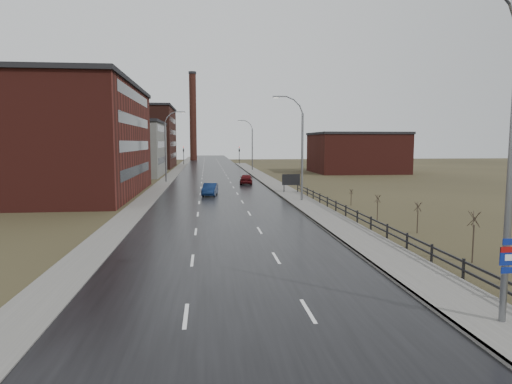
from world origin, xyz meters
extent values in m
plane|color=#2D2819|center=(0.00, 0.00, 0.00)|extent=(320.00, 320.00, 0.00)
cube|color=black|center=(0.00, 60.00, 0.03)|extent=(14.00, 300.00, 0.06)
cube|color=#595651|center=(8.60, 35.00, 0.09)|extent=(3.20, 180.00, 0.18)
cube|color=slate|center=(7.08, 35.00, 0.09)|extent=(0.16, 180.00, 0.18)
cube|color=#595651|center=(-8.20, 60.00, 0.06)|extent=(2.40, 260.00, 0.12)
cube|color=#471914|center=(-21.00, 45.00, 6.50)|extent=(22.00, 28.00, 13.00)
cube|color=black|center=(-21.00, 45.00, 13.25)|extent=(22.44, 28.56, 0.50)
cube|color=black|center=(-10.02, 45.00, 3.00)|extent=(0.06, 22.40, 1.20)
cube|color=black|center=(-10.02, 45.00, 6.00)|extent=(0.06, 22.40, 1.20)
cube|color=black|center=(-10.02, 45.00, 9.00)|extent=(0.06, 22.40, 1.20)
cube|color=black|center=(-10.02, 45.00, 12.00)|extent=(0.06, 22.40, 1.20)
cube|color=slate|center=(-18.00, 78.00, 5.00)|extent=(16.00, 20.00, 10.00)
cube|color=black|center=(-18.00, 78.00, 10.25)|extent=(16.32, 20.40, 0.50)
cube|color=black|center=(-10.02, 78.00, 3.00)|extent=(0.06, 16.00, 1.20)
cube|color=black|center=(-10.02, 78.00, 6.00)|extent=(0.06, 16.00, 1.20)
cube|color=black|center=(-10.02, 78.00, 9.00)|extent=(0.06, 16.00, 1.20)
cube|color=#331611|center=(-23.00, 108.00, 7.50)|extent=(26.00, 24.00, 15.00)
cube|color=black|center=(-23.00, 108.00, 15.25)|extent=(26.52, 24.48, 0.50)
cube|color=black|center=(-10.02, 108.00, 3.00)|extent=(0.06, 19.20, 1.20)
cube|color=black|center=(-10.02, 108.00, 6.00)|extent=(0.06, 19.20, 1.20)
cube|color=black|center=(-10.02, 108.00, 9.00)|extent=(0.06, 19.20, 1.20)
cube|color=black|center=(-10.02, 108.00, 12.00)|extent=(0.06, 19.20, 1.20)
cube|color=#471914|center=(30.30, 82.00, 4.00)|extent=(18.00, 16.00, 8.00)
cube|color=black|center=(30.30, 82.00, 8.25)|extent=(18.36, 16.32, 0.50)
cylinder|color=#331611|center=(-6.00, 150.00, 15.00)|extent=(2.40, 2.40, 30.00)
cylinder|color=black|center=(-6.00, 150.00, 30.30)|extent=(2.70, 2.70, 0.80)
cylinder|color=slate|center=(8.80, 2.00, 5.00)|extent=(0.24, 0.24, 10.00)
cube|color=navy|center=(8.80, 1.88, 3.05)|extent=(0.45, 0.04, 0.22)
cube|color=navy|center=(8.80, 1.88, 2.55)|extent=(0.60, 0.04, 0.65)
cube|color=maroon|center=(8.80, 1.87, 2.78)|extent=(0.60, 0.04, 0.20)
cube|color=navy|center=(8.80, 1.88, 2.05)|extent=(0.45, 0.04, 0.22)
cube|color=silver|center=(8.80, 1.86, 2.50)|extent=(0.26, 0.02, 0.22)
cylinder|color=slate|center=(8.80, 36.00, 4.75)|extent=(0.24, 0.24, 9.50)
cylinder|color=slate|center=(8.63, 36.00, 9.90)|extent=(0.51, 0.14, 0.98)
cylinder|color=slate|center=(8.16, 36.00, 10.62)|extent=(0.81, 0.14, 0.81)
cylinder|color=slate|center=(7.44, 36.00, 11.09)|extent=(0.98, 0.14, 0.51)
cylinder|color=slate|center=(6.60, 36.00, 11.26)|extent=(1.01, 0.14, 0.14)
cube|color=slate|center=(5.91, 36.00, 11.21)|extent=(0.70, 0.28, 0.18)
cube|color=silver|center=(5.91, 36.00, 11.11)|extent=(0.50, 0.20, 0.04)
cylinder|color=slate|center=(-8.00, 62.00, 4.75)|extent=(0.24, 0.24, 9.50)
cylinder|color=slate|center=(-7.83, 62.00, 9.90)|extent=(0.51, 0.14, 0.98)
cylinder|color=slate|center=(-7.36, 62.00, 10.62)|extent=(0.81, 0.14, 0.81)
cylinder|color=slate|center=(-6.64, 62.00, 11.09)|extent=(0.98, 0.14, 0.51)
cylinder|color=slate|center=(-5.80, 62.00, 11.26)|extent=(1.01, 0.14, 0.14)
cube|color=slate|center=(-5.11, 62.00, 11.21)|extent=(0.70, 0.28, 0.18)
cube|color=silver|center=(-5.11, 62.00, 11.11)|extent=(0.50, 0.20, 0.04)
cylinder|color=slate|center=(8.80, 90.00, 4.75)|extent=(0.24, 0.24, 9.50)
cylinder|color=slate|center=(8.63, 90.00, 9.90)|extent=(0.51, 0.14, 0.98)
cylinder|color=slate|center=(8.16, 90.00, 10.62)|extent=(0.81, 0.14, 0.81)
cylinder|color=slate|center=(7.44, 90.00, 11.09)|extent=(0.98, 0.14, 0.51)
cylinder|color=slate|center=(6.60, 90.00, 11.26)|extent=(1.01, 0.14, 0.14)
cube|color=slate|center=(5.91, 90.00, 11.21)|extent=(0.70, 0.28, 0.18)
cube|color=silver|center=(5.91, 90.00, 11.11)|extent=(0.50, 0.20, 0.04)
cube|color=black|center=(10.30, 4.00, 0.55)|extent=(0.10, 0.10, 1.10)
cube|color=black|center=(10.30, 7.00, 0.55)|extent=(0.10, 0.10, 1.10)
cube|color=black|center=(10.30, 10.00, 0.55)|extent=(0.10, 0.10, 1.10)
cube|color=black|center=(10.30, 13.00, 0.55)|extent=(0.10, 0.10, 1.10)
cube|color=black|center=(10.30, 16.00, 0.55)|extent=(0.10, 0.10, 1.10)
cube|color=black|center=(10.30, 19.00, 0.55)|extent=(0.10, 0.10, 1.10)
cube|color=black|center=(10.30, 22.00, 0.55)|extent=(0.10, 0.10, 1.10)
cube|color=black|center=(10.30, 25.00, 0.55)|extent=(0.10, 0.10, 1.10)
cube|color=black|center=(10.30, 28.00, 0.55)|extent=(0.10, 0.10, 1.10)
cube|color=black|center=(10.30, 31.00, 0.55)|extent=(0.10, 0.10, 1.10)
cube|color=black|center=(10.30, 34.00, 0.55)|extent=(0.10, 0.10, 1.10)
cube|color=black|center=(10.30, 37.00, 0.55)|extent=(0.10, 0.10, 1.10)
cube|color=black|center=(10.30, 40.00, 0.55)|extent=(0.10, 0.10, 1.10)
cube|color=black|center=(10.30, 43.00, 0.55)|extent=(0.10, 0.10, 1.10)
cube|color=black|center=(10.30, 18.50, 0.95)|extent=(0.08, 53.00, 0.10)
cube|color=black|center=(10.30, 18.50, 0.55)|extent=(0.08, 53.00, 0.10)
cylinder|color=#382D23|center=(12.67, 10.12, 1.03)|extent=(0.08, 0.08, 2.07)
cylinder|color=#382D23|center=(12.72, 10.12, 2.38)|extent=(0.04, 0.69, 0.81)
cylinder|color=#382D23|center=(12.69, 10.17, 2.38)|extent=(0.66, 0.26, 0.82)
cylinder|color=#382D23|center=(12.63, 10.15, 2.38)|extent=(0.39, 0.58, 0.83)
cylinder|color=#382D23|center=(12.63, 10.10, 2.38)|extent=(0.39, 0.58, 0.83)
cylinder|color=#382D23|center=(12.69, 10.08, 2.38)|extent=(0.66, 0.26, 0.82)
cylinder|color=#382D23|center=(13.36, 18.04, 0.83)|extent=(0.08, 0.08, 1.66)
cylinder|color=#382D23|center=(13.41, 18.04, 1.90)|extent=(0.04, 0.56, 0.66)
cylinder|color=#382D23|center=(13.38, 18.09, 1.90)|extent=(0.53, 0.21, 0.66)
cylinder|color=#382D23|center=(13.32, 18.07, 1.90)|extent=(0.32, 0.47, 0.67)
cylinder|color=#382D23|center=(13.32, 18.01, 1.90)|extent=(0.32, 0.47, 0.67)
cylinder|color=#382D23|center=(13.38, 17.99, 1.90)|extent=(0.53, 0.21, 0.66)
cylinder|color=#382D23|center=(12.44, 23.28, 0.80)|extent=(0.08, 0.08, 1.60)
cylinder|color=#382D23|center=(12.49, 23.28, 1.84)|extent=(0.04, 0.54, 0.64)
cylinder|color=#382D23|center=(12.45, 23.32, 1.84)|extent=(0.52, 0.21, 0.64)
cylinder|color=#382D23|center=(12.40, 23.31, 1.84)|extent=(0.31, 0.46, 0.65)
cylinder|color=#382D23|center=(12.40, 23.25, 1.84)|extent=(0.31, 0.46, 0.65)
cylinder|color=#382D23|center=(12.45, 23.23, 1.84)|extent=(0.52, 0.21, 0.64)
cylinder|color=#382D23|center=(13.20, 32.52, 0.62)|extent=(0.08, 0.08, 1.24)
cylinder|color=#382D23|center=(13.25, 32.52, 1.43)|extent=(0.04, 0.43, 0.50)
cylinder|color=#382D23|center=(13.22, 32.56, 1.43)|extent=(0.41, 0.17, 0.50)
cylinder|color=#382D23|center=(13.16, 32.55, 1.43)|extent=(0.25, 0.36, 0.51)
cylinder|color=#382D23|center=(13.16, 32.49, 1.43)|extent=(0.25, 0.36, 0.51)
cylinder|color=#382D23|center=(13.22, 32.47, 1.43)|extent=(0.41, 0.17, 0.50)
cube|color=black|center=(8.22, 44.11, 0.90)|extent=(0.10, 0.10, 1.80)
cube|color=black|center=(9.98, 44.11, 0.90)|extent=(0.10, 0.10, 1.80)
cube|color=silver|center=(9.10, 44.06, 1.75)|extent=(2.20, 0.08, 1.29)
cube|color=black|center=(9.10, 44.01, 1.75)|extent=(2.30, 0.04, 1.39)
cylinder|color=black|center=(-8.00, 120.00, 2.60)|extent=(0.16, 0.16, 5.20)
imported|color=black|center=(-8.00, 120.00, 4.75)|extent=(0.58, 2.73, 1.10)
sphere|color=#FF190C|center=(-8.00, 119.85, 5.05)|extent=(0.18, 0.18, 0.18)
cylinder|color=black|center=(8.00, 120.00, 2.60)|extent=(0.16, 0.16, 5.20)
imported|color=black|center=(8.00, 120.00, 4.75)|extent=(0.58, 2.73, 1.10)
sphere|color=#FF190C|center=(8.00, 119.85, 5.05)|extent=(0.18, 0.18, 0.18)
imported|color=#0D1E44|center=(-1.09, 42.52, 0.73)|extent=(2.11, 4.62, 1.47)
imported|color=#490C0F|center=(4.53, 56.78, 0.80)|extent=(2.41, 4.90, 1.61)
camera|label=1|loc=(-1.47, -12.41, 6.44)|focal=32.00mm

